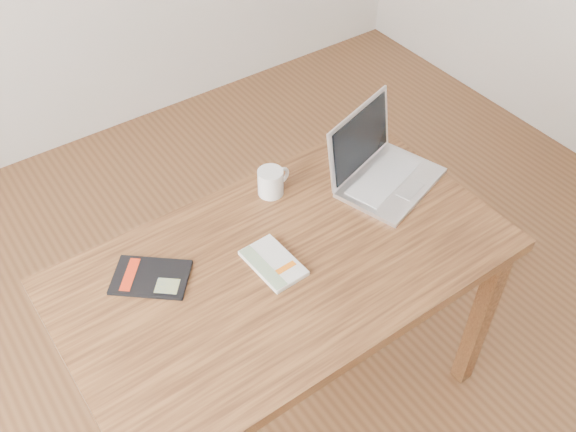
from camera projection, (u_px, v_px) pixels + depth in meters
room at (307, 102)px, 1.33m from camera, size 4.04×4.04×2.70m
desk at (286, 280)px, 1.89m from camera, size 1.29×0.75×0.75m
white_guidebook at (273, 263)px, 1.81m from camera, size 0.12×0.19×0.02m
black_guidebook at (151, 277)px, 1.78m from camera, size 0.25×0.24×0.01m
laptop at (380, 167)px, 2.05m from camera, size 0.39×0.35×0.23m
coffee_mug at (271, 181)px, 2.00m from camera, size 0.12×0.08×0.09m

